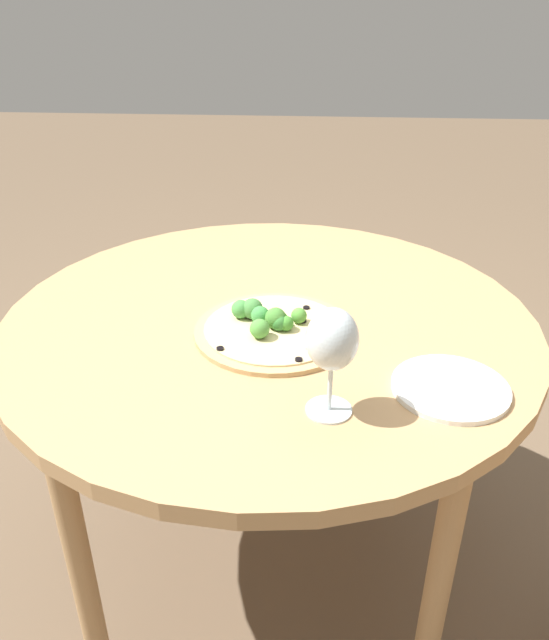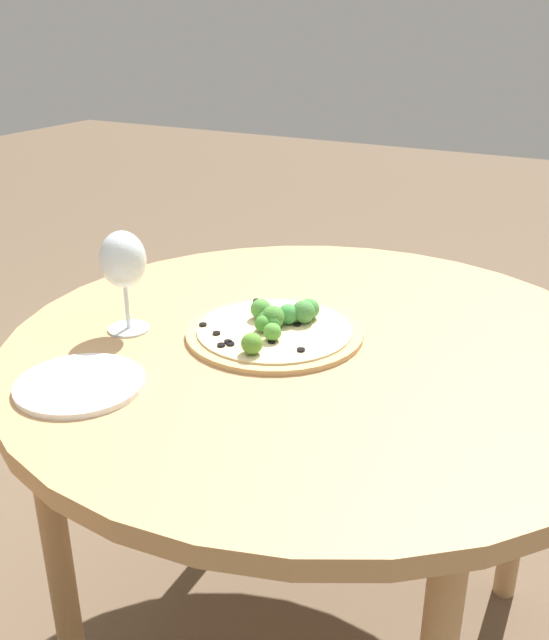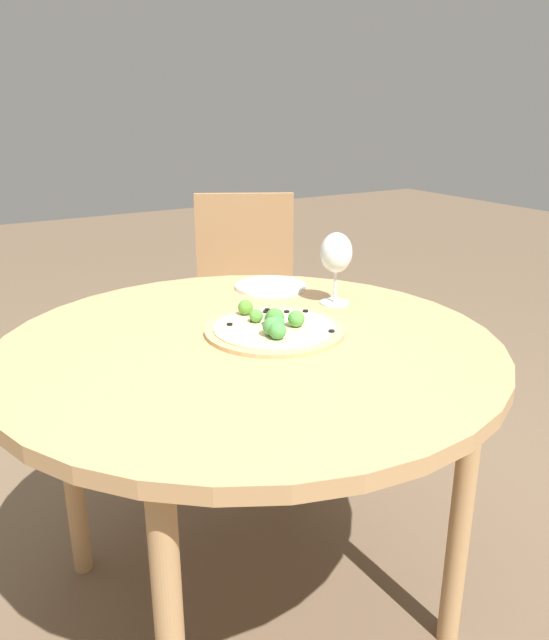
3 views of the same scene
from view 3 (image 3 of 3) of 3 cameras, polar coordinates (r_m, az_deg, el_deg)
ground_plane at (r=1.79m, az=-2.00°, el=-24.23°), size 12.00×12.00×0.00m
dining_table at (r=1.42m, az=-2.31°, el=-4.48°), size 1.12×1.12×0.73m
chair at (r=2.40m, az=-2.64°, el=1.25°), size 0.54×0.54×0.90m
pizza at (r=1.44m, az=-0.04°, el=-0.63°), size 0.32×0.32×0.06m
wine_glass at (r=1.62m, az=5.67°, el=5.99°), size 0.08×0.08×0.19m
plate_near at (r=1.79m, az=-0.36°, el=3.10°), size 0.20×0.20×0.01m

